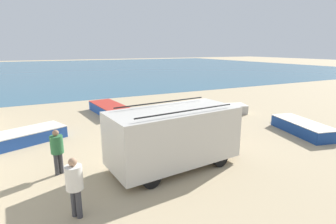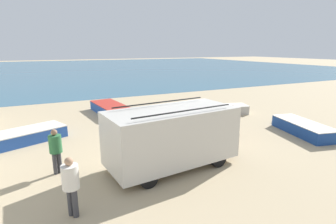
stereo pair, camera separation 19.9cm
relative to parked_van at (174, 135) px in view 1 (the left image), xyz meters
name	(u,v)px [view 1 (the left image)]	position (x,y,z in m)	size (l,w,h in m)	color
ground_plane	(172,138)	(1.41, 2.89, -1.24)	(200.00, 200.00, 0.00)	tan
sea_water	(65,68)	(1.41, 54.89, -1.24)	(120.00, 80.00, 0.01)	#33607A
parked_van	(174,135)	(0.00, 0.00, 0.00)	(5.10, 2.64, 2.38)	beige
fishing_rowboat_0	(23,137)	(-5.28, 5.43, -0.94)	(4.30, 2.70, 0.59)	#234CA3
fishing_rowboat_1	(217,109)	(6.54, 6.01, -0.94)	(4.51, 2.29, 0.60)	#ADA89E
fishing_rowboat_2	(110,109)	(-0.11, 9.22, -0.92)	(2.06, 4.99, 0.64)	#234CA3
fishing_rowboat_3	(300,127)	(7.98, 0.66, -0.92)	(2.07, 4.40, 0.64)	navy
fisherman_0	(232,118)	(4.16, 1.70, -0.23)	(0.44, 0.44, 1.69)	#38383D
fisherman_1	(57,148)	(-4.00, 1.25, -0.25)	(0.44, 0.44, 1.66)	#38383D
fisherman_2	(74,182)	(-3.78, -1.60, -0.23)	(0.44, 0.44, 1.69)	#38383D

